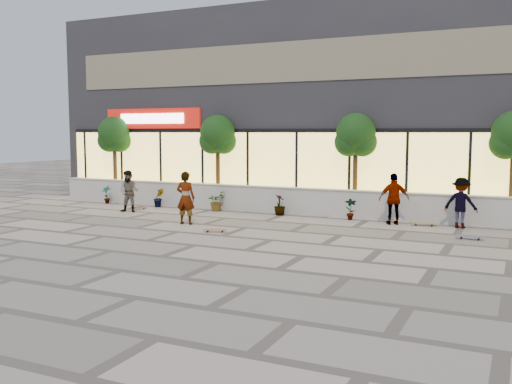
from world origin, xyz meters
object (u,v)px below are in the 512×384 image
at_px(skater_left, 129,191).
at_px(skateboard_center, 215,230).
at_px(tree_mideast, 356,137).
at_px(skateboard_right_far, 470,237).
at_px(tree_west, 114,136).
at_px(skater_center, 186,198).
at_px(tree_midwest, 218,137).
at_px(skater_right_near, 394,199).
at_px(skateboard_left, 139,207).
at_px(skateboard_right_near, 424,223).
at_px(skater_right_far, 461,203).

xyz_separation_m(skater_left, skateboard_center, (5.31, -2.53, -0.76)).
height_order(tree_mideast, skateboard_right_far, tree_mideast).
distance_m(tree_west, skater_center, 8.47).
height_order(tree_midwest, skater_right_near, tree_midwest).
relative_size(skateboard_left, skateboard_right_near, 0.82).
distance_m(skateboard_left, skateboard_right_far, 13.12).
height_order(tree_midwest, skater_left, tree_midwest).
height_order(skater_center, skater_right_far, skater_center).
xyz_separation_m(skater_center, skater_right_far, (8.71, 3.24, -0.08)).
xyz_separation_m(tree_midwest, skateboard_center, (2.98, -5.61, -2.91)).
xyz_separation_m(tree_mideast, skateboard_center, (-3.02, -5.61, -2.91)).
bearing_deg(tree_midwest, skateboard_right_near, -9.63).
bearing_deg(tree_west, skater_center, -34.35).
height_order(skater_right_near, skateboard_center, skater_right_near).
bearing_deg(skater_right_far, skateboard_right_far, 110.91).
distance_m(skater_right_near, skateboard_right_far, 3.31).
bearing_deg(tree_midwest, tree_west, 180.00).
bearing_deg(tree_mideast, skateboard_left, -165.88).
bearing_deg(tree_west, skateboard_right_near, -5.97).
xyz_separation_m(tree_midwest, skater_left, (-2.33, -3.08, -2.15)).
height_order(tree_west, skateboard_left, tree_west).
relative_size(skater_right_near, skateboard_right_far, 2.23).
bearing_deg(skateboard_right_far, skater_left, -179.37).
bearing_deg(tree_mideast, skater_right_near, -41.68).
height_order(tree_mideast, skateboard_left, tree_mideast).
bearing_deg(skater_center, tree_mideast, -141.84).
bearing_deg(skateboard_right_near, skateboard_center, -154.46).
height_order(skater_right_far, skateboard_left, skater_right_far).
bearing_deg(tree_mideast, skater_right_far, -19.29).
relative_size(tree_west, tree_midwest, 1.00).
distance_m(skater_right_far, skateboard_left, 12.63).
xyz_separation_m(tree_mideast, skater_right_far, (4.00, -1.40, -2.14)).
xyz_separation_m(tree_mideast, skater_center, (-4.71, -4.64, -2.06)).
xyz_separation_m(skater_right_near, skateboard_right_far, (2.64, -1.82, -0.81)).
bearing_deg(skateboard_left, skateboard_right_far, -29.54).
relative_size(tree_west, skater_right_near, 2.20).
xyz_separation_m(tree_midwest, skater_center, (1.29, -4.64, -2.06)).
bearing_deg(tree_midwest, tree_mideast, 0.00).
bearing_deg(skateboard_right_far, skater_right_near, 147.75).
bearing_deg(tree_midwest, skater_center, -74.50).
xyz_separation_m(skater_center, skateboard_right_far, (9.19, 1.19, -0.84)).
bearing_deg(skater_left, tree_midwest, 39.04).
xyz_separation_m(tree_midwest, skateboard_left, (-2.58, -2.16, -2.91)).
relative_size(tree_mideast, skater_center, 2.12).
bearing_deg(skater_right_far, skateboard_left, 11.27).
distance_m(tree_mideast, skateboard_center, 7.00).
distance_m(skater_left, skateboard_left, 1.22).
bearing_deg(skater_right_far, skater_left, 15.58).
xyz_separation_m(tree_west, skateboard_right_near, (14.34, -1.50, -2.90)).
bearing_deg(skateboard_center, tree_midwest, 98.32).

